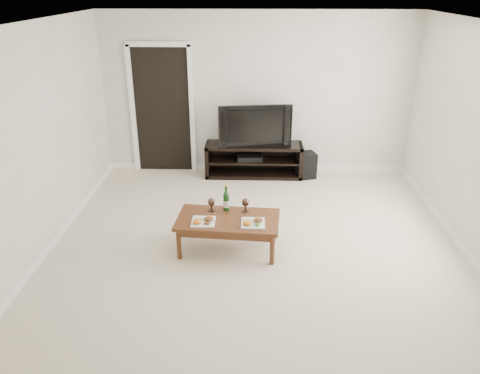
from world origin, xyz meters
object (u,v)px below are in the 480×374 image
Objects in this scene: media_console at (254,160)px; television at (254,124)px; subwoofer at (306,165)px; coffee_table at (228,234)px.

television reaches higher than media_console.
subwoofer is 2.59m from coffee_table.
coffee_table is at bearing -132.93° from subwoofer.
subwoofer is at bearing 63.53° from coffee_table.
television is (-0.00, 0.00, 0.61)m from media_console.
media_console is at bearing 161.07° from subwoofer.
television is 1.10m from subwoofer.
coffee_table is (-0.30, -2.36, -0.07)m from media_console.
media_console is 2.38m from coffee_table.
media_console reaches higher than coffee_table.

